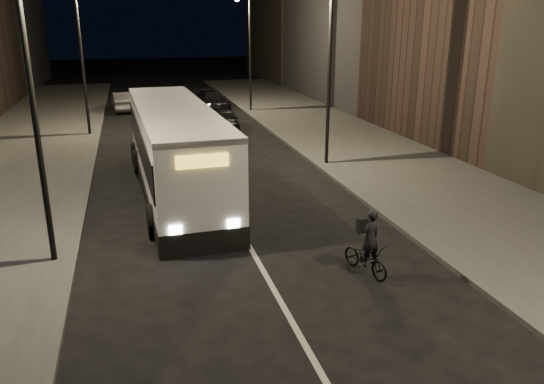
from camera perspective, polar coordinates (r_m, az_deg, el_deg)
ground at (r=13.05m, az=1.31°, el=-12.36°), size 180.00×180.00×0.00m
sidewalk_right at (r=28.18m, az=9.95°, el=4.39°), size 7.00×70.00×0.16m
sidewalk_left at (r=26.17m, az=-26.23°, el=1.72°), size 7.00×70.00×0.16m
streetlight_right_mid at (r=24.37m, az=5.64°, el=15.04°), size 1.20×0.44×8.12m
streetlight_right_far at (r=39.73m, az=-2.78°, el=16.23°), size 1.20×0.44×8.12m
streetlight_left_near at (r=14.99m, az=-23.71°, el=11.82°), size 1.20×0.44×8.12m
streetlight_left_far at (r=32.88m, az=-19.46°, el=14.90°), size 1.20×0.44×8.12m
city_bus at (r=21.23m, az=-10.40°, el=4.87°), size 3.36×12.85×3.43m
cyclist_on_bicycle at (r=14.58m, az=10.18°, el=-6.39°), size 1.06×1.77×1.92m
car_near at (r=33.67m, az=-4.99°, el=7.77°), size 1.86×3.88×1.28m
car_mid at (r=42.18m, az=-15.69°, el=9.38°), size 1.86×4.52×1.45m
car_far at (r=41.81m, az=-6.42°, el=9.80°), size 2.41×4.92×1.38m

